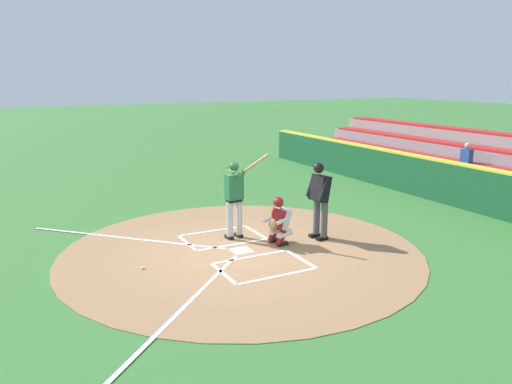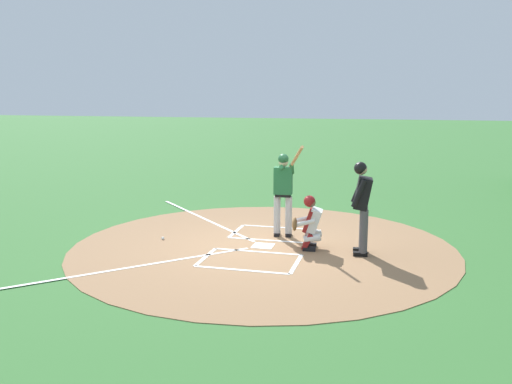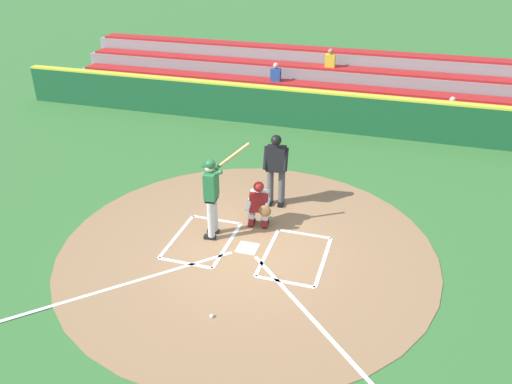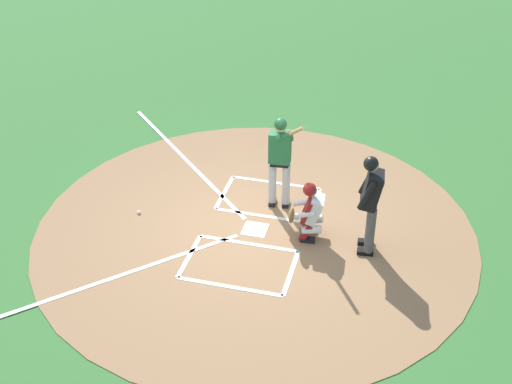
{
  "view_description": "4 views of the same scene",
  "coord_description": "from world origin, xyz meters",
  "px_view_note": "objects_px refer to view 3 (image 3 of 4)",
  "views": [
    {
      "loc": [
        -9.54,
        4.59,
        3.82
      ],
      "look_at": [
        0.45,
        -0.6,
        1.2
      ],
      "focal_mm": 35.06,
      "sensor_mm": 36.0,
      "label": 1
    },
    {
      "loc": [
        -10.69,
        -2.62,
        3.16
      ],
      "look_at": [
        -0.14,
        0.12,
        1.19
      ],
      "focal_mm": 38.0,
      "sensor_mm": 36.0,
      "label": 2
    },
    {
      "loc": [
        -2.87,
        8.73,
        6.24
      ],
      "look_at": [
        0.12,
        -1.03,
        0.83
      ],
      "focal_mm": 36.15,
      "sensor_mm": 36.0,
      "label": 3
    },
    {
      "loc": [
        -9.97,
        -2.63,
        7.49
      ],
      "look_at": [
        -0.58,
        -0.17,
        1.21
      ],
      "focal_mm": 48.97,
      "sensor_mm": 36.0,
      "label": 4
    }
  ],
  "objects_px": {
    "batter": "(212,192)",
    "baseball": "(212,316)",
    "plate_umpire": "(276,165)",
    "catcher": "(259,203)"
  },
  "relations": [
    {
      "from": "catcher",
      "to": "baseball",
      "type": "distance_m",
      "value": 3.28
    },
    {
      "from": "catcher",
      "to": "plate_umpire",
      "type": "distance_m",
      "value": 1.16
    },
    {
      "from": "plate_umpire",
      "to": "baseball",
      "type": "relative_size",
      "value": 25.2
    },
    {
      "from": "batter",
      "to": "plate_umpire",
      "type": "bearing_deg",
      "value": -117.84
    },
    {
      "from": "batter",
      "to": "baseball",
      "type": "xyz_separation_m",
      "value": [
        -0.93,
        2.5,
        -1.06
      ]
    },
    {
      "from": "catcher",
      "to": "plate_umpire",
      "type": "height_order",
      "value": "plate_umpire"
    },
    {
      "from": "batter",
      "to": "catcher",
      "type": "distance_m",
      "value": 1.22
    },
    {
      "from": "catcher",
      "to": "plate_umpire",
      "type": "relative_size",
      "value": 0.61
    },
    {
      "from": "batter",
      "to": "baseball",
      "type": "relative_size",
      "value": 28.76
    },
    {
      "from": "plate_umpire",
      "to": "catcher",
      "type": "bearing_deg",
      "value": 84.41
    }
  ]
}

